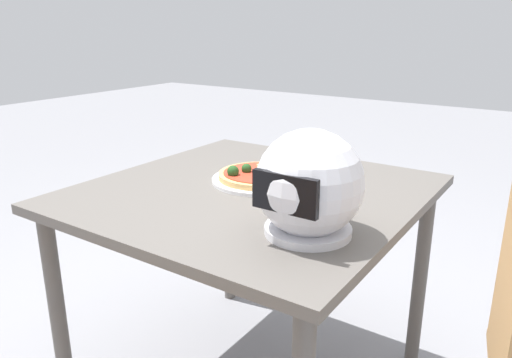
% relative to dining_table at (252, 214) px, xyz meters
% --- Properties ---
extents(dining_table, '(0.99, 1.01, 0.76)m').
position_rel_dining_table_xyz_m(dining_table, '(0.00, 0.00, 0.00)').
color(dining_table, '#5B5651').
rests_on(dining_table, ground).
extents(pizza_plate, '(0.32, 0.32, 0.01)m').
position_rel_dining_table_xyz_m(pizza_plate, '(0.02, -0.08, 0.09)').
color(pizza_plate, white).
rests_on(pizza_plate, dining_table).
extents(pizza, '(0.27, 0.27, 0.05)m').
position_rel_dining_table_xyz_m(pizza, '(0.02, -0.07, 0.11)').
color(pizza, tan).
rests_on(pizza, pizza_plate).
extents(motorcycle_helmet, '(0.26, 0.26, 0.26)m').
position_rel_dining_table_xyz_m(motorcycle_helmet, '(-0.31, 0.21, 0.21)').
color(motorcycle_helmet, silver).
rests_on(motorcycle_helmet, dining_table).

